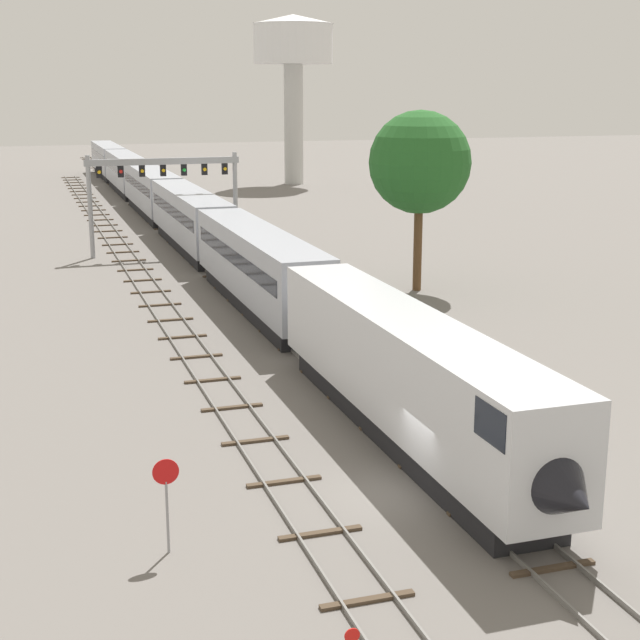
% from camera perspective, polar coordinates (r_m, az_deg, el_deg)
% --- Properties ---
extents(ground_plane, '(400.00, 400.00, 0.00)m').
position_cam_1_polar(ground_plane, '(31.85, 5.00, -10.36)').
color(ground_plane, slate).
extents(track_main, '(2.60, 200.00, 0.16)m').
position_cam_1_polar(track_main, '(88.69, -8.97, 5.30)').
color(track_main, slate).
rests_on(track_main, ground).
extents(track_near, '(2.60, 160.00, 0.16)m').
position_cam_1_polar(track_near, '(68.42, -10.86, 2.70)').
color(track_near, slate).
rests_on(track_near, ground).
extents(passenger_train, '(3.04, 135.43, 4.80)m').
position_cam_1_polar(passenger_train, '(89.87, -9.19, 7.04)').
color(passenger_train, silver).
rests_on(passenger_train, ground).
extents(signal_gantry, '(12.10, 0.49, 7.96)m').
position_cam_1_polar(signal_gantry, '(76.15, -9.41, 8.32)').
color(signal_gantry, '#999BA0').
rests_on(signal_gantry, ground).
extents(water_tower, '(10.85, 10.85, 22.38)m').
position_cam_1_polar(water_tower, '(131.46, -1.63, 15.94)').
color(water_tower, beige).
rests_on(water_tower, ground).
extents(stop_sign, '(0.76, 0.08, 2.88)m').
position_cam_1_polar(stop_sign, '(27.59, -9.24, -10.21)').
color(stop_sign, gray).
rests_on(stop_sign, ground).
extents(trackside_tree_left, '(6.58, 6.58, 11.65)m').
position_cam_1_polar(trackside_tree_left, '(61.56, 6.03, 9.41)').
color(trackside_tree_left, brown).
rests_on(trackside_tree_left, ground).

